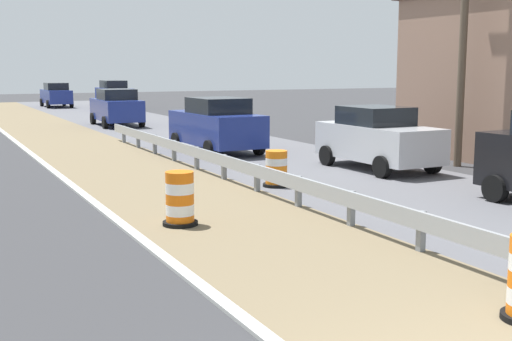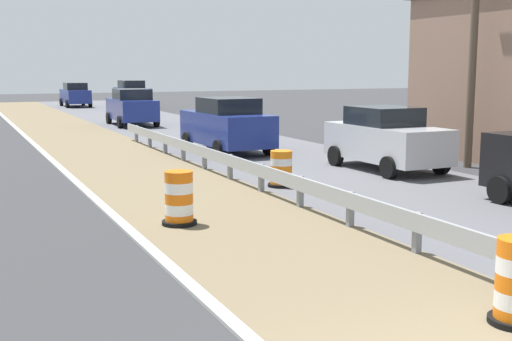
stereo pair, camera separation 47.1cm
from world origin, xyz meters
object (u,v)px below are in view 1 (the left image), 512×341
Objects in this scene: car_trailing_far_lane at (56,95)px; utility_pole_near at (464,29)px; traffic_barrel_mid at (276,170)px; car_distant_a at (378,138)px; car_lead_near_lane at (216,125)px; car_mid_far_lane at (114,95)px; traffic_barrel_close at (180,201)px; car_lead_far_lane at (116,107)px.

utility_pole_near is at bearing -171.92° from car_trailing_far_lane.
car_distant_a is (4.22, 1.29, 0.54)m from traffic_barrel_mid.
car_lead_near_lane reaches higher than traffic_barrel_mid.
car_mid_far_lane is at bearing -146.15° from car_trailing_far_lane.
traffic_barrel_close is 0.13× the size of utility_pole_near.
traffic_barrel_mid is 34.64m from car_mid_far_lane.
utility_pole_near reaches higher than traffic_barrel_mid.
car_lead_far_lane is 0.56× the size of utility_pole_near.
car_trailing_far_lane is at bearing -147.33° from car_mid_far_lane.
car_mid_far_lane reaches higher than car_lead_far_lane.
traffic_barrel_close is 4.81m from traffic_barrel_mid.
car_lead_near_lane is 27.18m from car_mid_far_lane.
car_mid_far_lane is 33.92m from utility_pole_near.
traffic_barrel_close is 38.25m from car_mid_far_lane.
car_lead_near_lane is at bearing 78.95° from traffic_barrel_mid.
traffic_barrel_close is at bearing -141.65° from traffic_barrel_mid.
car_trailing_far_lane is (1.32, 39.32, 0.54)m from traffic_barrel_mid.
car_mid_far_lane reaches higher than car_lead_near_lane.
car_distant_a is at bearing -2.02° from car_mid_far_lane.
traffic_barrel_mid is at bearing 38.35° from traffic_barrel_close.
utility_pole_near reaches higher than car_lead_far_lane.
car_trailing_far_lane is at bearing 0.77° from car_lead_far_lane.
car_mid_far_lane is at bearing 77.23° from traffic_barrel_close.
car_distant_a is at bearing -169.16° from car_lead_far_lane.
traffic_barrel_close is at bearing 173.08° from car_trailing_far_lane.
car_lead_far_lane is at bearing 106.42° from utility_pole_near.
traffic_barrel_close is at bearing -62.78° from car_distant_a.
traffic_barrel_mid is 7.88m from utility_pole_near.
car_lead_near_lane is 6.65m from car_distant_a.
car_mid_far_lane is 33.03m from car_distant_a.
car_distant_a is at bearing 28.14° from traffic_barrel_close.
car_trailing_far_lane is (5.09, 42.31, 0.48)m from traffic_barrel_close.
traffic_barrel_mid is at bearing -174.90° from utility_pole_near.
utility_pole_near reaches higher than car_lead_near_lane.
car_lead_far_lane is at bearing -0.26° from car_lead_near_lane.
utility_pole_near is (5.54, -38.71, 3.30)m from car_trailing_far_lane.
car_distant_a reaches higher than traffic_barrel_mid.
car_mid_far_lane is at bearing -12.77° from car_lead_far_lane.
traffic_barrel_mid is at bearing 178.31° from car_lead_far_lane.
car_distant_a is 0.52× the size of utility_pole_near.
car_lead_near_lane is 1.02× the size of car_lead_far_lane.
car_lead_near_lane is at bearing -179.85° from car_trailing_far_lane.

